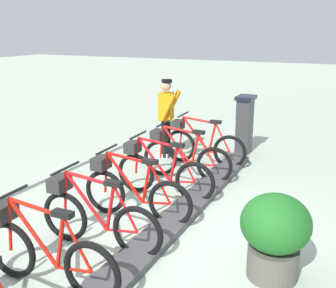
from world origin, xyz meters
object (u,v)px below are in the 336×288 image
object	(u,v)px
bike_docked_1	(183,156)
planter_bush	(275,232)
bike_docked_3	(132,191)
bike_docked_2	(160,171)
payment_kiosk	(244,124)
bike_docked_5	(43,251)
bike_docked_4	(94,216)
bike_docked_0	(201,144)
worker_near_rack	(166,115)

from	to	relation	value
bike_docked_1	planter_bush	world-z (taller)	bike_docked_1
bike_docked_3	bike_docked_2	bearing A→B (deg)	-90.00
payment_kiosk	bike_docked_1	distance (m)	2.13
bike_docked_1	bike_docked_5	world-z (taller)	same
bike_docked_3	bike_docked_5	bearing A→B (deg)	90.00
payment_kiosk	bike_docked_4	size ratio (longest dim) A/B	0.74
bike_docked_0	bike_docked_1	size ratio (longest dim) A/B	1.00
bike_docked_4	worker_near_rack	world-z (taller)	worker_near_rack
bike_docked_3	bike_docked_0	bearing A→B (deg)	-90.00
bike_docked_2	planter_bush	xyz separation A→B (m)	(-2.13, 1.47, 0.11)
planter_bush	payment_kiosk	bearing A→B (deg)	-70.53
bike_docked_0	bike_docked_1	xyz separation A→B (m)	(0.00, 0.90, 0.00)
bike_docked_1	bike_docked_2	distance (m)	0.90
bike_docked_4	worker_near_rack	distance (m)	3.90
bike_docked_1	bike_docked_2	size ratio (longest dim) A/B	1.00
bike_docked_2	bike_docked_0	bearing A→B (deg)	-90.00
bike_docked_5	bike_docked_3	bearing A→B (deg)	-90.00
bike_docked_3	bike_docked_1	bearing A→B (deg)	-90.00
bike_docked_1	planter_bush	bearing A→B (deg)	131.94
bike_docked_4	planter_bush	xyz separation A→B (m)	(-2.13, -0.34, 0.11)
worker_near_rack	bike_docked_5	bearing A→B (deg)	100.27
payment_kiosk	bike_docked_5	xyz separation A→B (m)	(0.57, 5.66, -0.24)
bike_docked_4	planter_bush	world-z (taller)	bike_docked_4
payment_kiosk	planter_bush	bearing A→B (deg)	109.47
bike_docked_0	bike_docked_4	xyz separation A→B (m)	(0.00, 3.62, 0.00)
bike_docked_0	bike_docked_4	distance (m)	3.62
bike_docked_4	planter_bush	size ratio (longest dim) A/B	1.77
bike_docked_0	bike_docked_2	distance (m)	1.81
bike_docked_1	planter_bush	distance (m)	3.19
bike_docked_1	payment_kiosk	bearing A→B (deg)	-105.64
worker_near_rack	bike_docked_4	bearing A→B (deg)	102.66
bike_docked_4	bike_docked_5	world-z (taller)	same
worker_near_rack	planter_bush	world-z (taller)	worker_near_rack
bike_docked_2	bike_docked_5	world-z (taller)	same
payment_kiosk	bike_docked_3	distance (m)	3.90
bike_docked_2	bike_docked_3	world-z (taller)	same
bike_docked_0	bike_docked_4	bearing A→B (deg)	90.00
bike_docked_1	bike_docked_5	bearing A→B (deg)	90.00
payment_kiosk	bike_docked_4	bearing A→B (deg)	83.14
payment_kiosk	bike_docked_5	bearing A→B (deg)	84.23
bike_docked_0	bike_docked_5	world-z (taller)	same
bike_docked_1	bike_docked_4	distance (m)	2.71
bike_docked_2	bike_docked_5	distance (m)	2.71
bike_docked_5	worker_near_rack	world-z (taller)	worker_near_rack
bike_docked_2	bike_docked_3	bearing A→B (deg)	90.00
payment_kiosk	bike_docked_5	size ratio (longest dim) A/B	0.74
payment_kiosk	bike_docked_0	size ratio (longest dim) A/B	0.74
bike_docked_3	planter_bush	world-z (taller)	bike_docked_3
payment_kiosk	bike_docked_0	bearing A→B (deg)	63.33
payment_kiosk	bike_docked_0	world-z (taller)	payment_kiosk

